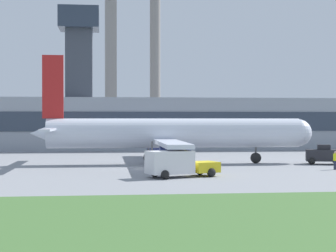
{
  "coord_description": "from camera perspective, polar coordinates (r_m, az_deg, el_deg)",
  "views": [
    {
      "loc": [
        -4.12,
        -50.76,
        4.49
      ],
      "look_at": [
        2.09,
        4.72,
        3.8
      ],
      "focal_mm": 60.0,
      "sensor_mm": 36.0,
      "label": 1
    }
  ],
  "objects": [
    {
      "name": "airplane",
      "position": [
        55.88,
        0.26,
        -0.86
      ],
      "size": [
        28.28,
        27.08,
        10.72
      ],
      "color": "silver",
      "rests_on": "ground_plane"
    },
    {
      "name": "ground_plane",
      "position": [
        51.12,
        -1.75,
        -4.33
      ],
      "size": [
        400.0,
        400.0,
        0.0
      ],
      "primitive_type": "plane",
      "color": "gray"
    },
    {
      "name": "baggage_truck",
      "position": [
        43.33,
        1.0,
        -3.89
      ],
      "size": [
        6.0,
        3.72,
        2.06
      ],
      "color": "yellow",
      "rests_on": "ground_plane"
    },
    {
      "name": "pushback_tug",
      "position": [
        57.98,
        15.54,
        -2.91
      ],
      "size": [
        3.78,
        2.89,
        1.95
      ],
      "color": "#232328",
      "rests_on": "ground_plane"
    },
    {
      "name": "ground_crew_person",
      "position": [
        52.03,
        16.63,
        -3.35
      ],
      "size": [
        0.44,
        0.44,
        1.64
      ],
      "color": "#23283D",
      "rests_on": "ground_plane"
    },
    {
      "name": "smokestack_left",
      "position": [
        120.14,
        -5.83,
        7.6
      ],
      "size": [
        2.87,
        2.87,
        37.63
      ],
      "color": "gray",
      "rests_on": "ground_plane"
    },
    {
      "name": "smokestack_right",
      "position": [
        123.74,
        -1.32,
        8.02
      ],
      "size": [
        2.64,
        2.64,
        40.28
      ],
      "color": "gray",
      "rests_on": "ground_plane"
    },
    {
      "name": "terminal_building",
      "position": [
        85.18,
        -3.86,
        0.47
      ],
      "size": [
        80.13,
        13.75,
        21.07
      ],
      "color": "#8C939E",
      "rests_on": "ground_plane"
    }
  ]
}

